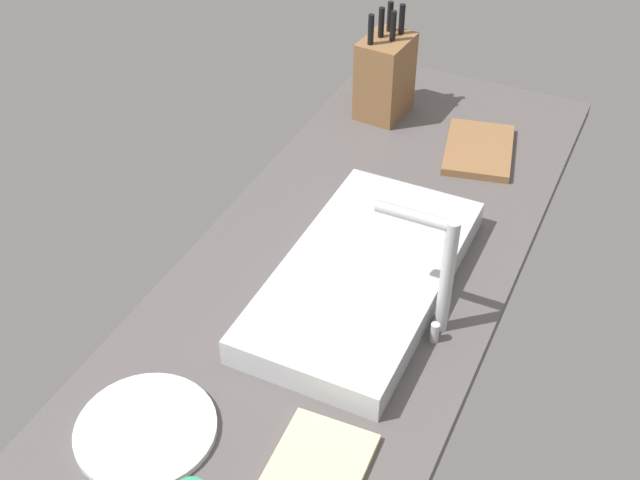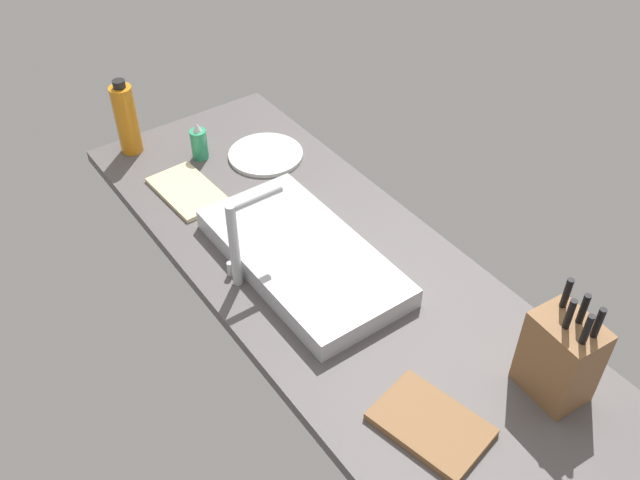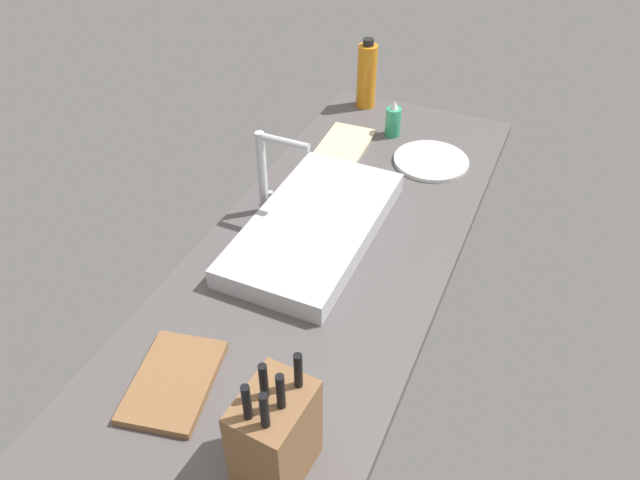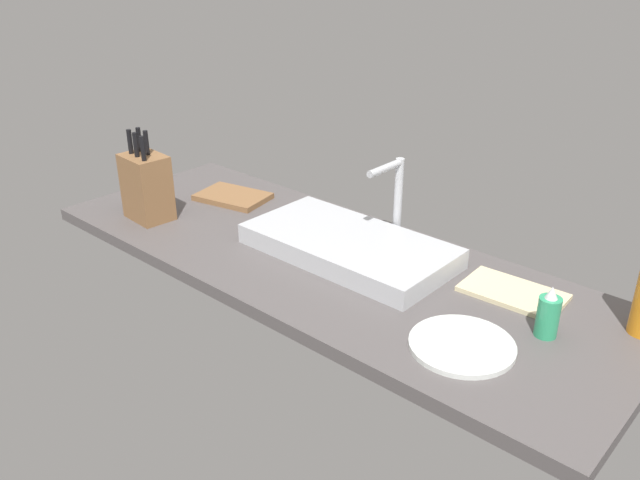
{
  "view_description": "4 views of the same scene",
  "coord_description": "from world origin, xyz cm",
  "px_view_note": "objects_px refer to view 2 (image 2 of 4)",
  "views": [
    {
      "loc": [
        110.85,
        46.75,
        109.18
      ],
      "look_at": [
        3.48,
        -4.33,
        11.16
      ],
      "focal_mm": 45.81,
      "sensor_mm": 36.0,
      "label": 1
    },
    {
      "loc": [
        -102.22,
        76.27,
        125.14
      ],
      "look_at": [
        0.53,
        2.63,
        13.09
      ],
      "focal_mm": 39.23,
      "sensor_mm": 36.0,
      "label": 2
    },
    {
      "loc": [
        -104.86,
        -45.1,
        102.25
      ],
      "look_at": [
        -3.07,
        0.44,
        8.96
      ],
      "focal_mm": 33.68,
      "sensor_mm": 36.0,
      "label": 3
    },
    {
      "loc": [
        104.27,
        -118.44,
        83.3
      ],
      "look_at": [
        0.41,
        -2.0,
        9.26
      ],
      "focal_mm": 36.62,
      "sensor_mm": 36.0,
      "label": 4
    }
  ],
  "objects_px": {
    "knife_block": "(560,356)",
    "dinner_plate": "(266,155)",
    "sink_basin": "(302,256)",
    "cutting_board": "(431,424)",
    "dish_towel": "(188,191)",
    "soap_bottle": "(199,143)",
    "faucet": "(240,235)",
    "water_bottle": "(126,119)"
  },
  "relations": [
    {
      "from": "knife_block",
      "to": "dinner_plate",
      "type": "relative_size",
      "value": 1.21
    },
    {
      "from": "sink_basin",
      "to": "cutting_board",
      "type": "height_order",
      "value": "sink_basin"
    },
    {
      "from": "dinner_plate",
      "to": "dish_towel",
      "type": "xyz_separation_m",
      "value": [
        -0.02,
        0.28,
        0.0
      ]
    },
    {
      "from": "cutting_board",
      "to": "soap_bottle",
      "type": "xyz_separation_m",
      "value": [
        1.11,
        -0.08,
        0.04
      ]
    },
    {
      "from": "sink_basin",
      "to": "dinner_plate",
      "type": "distance_m",
      "value": 0.49
    },
    {
      "from": "dinner_plate",
      "to": "dish_towel",
      "type": "height_order",
      "value": "same"
    },
    {
      "from": "faucet",
      "to": "water_bottle",
      "type": "distance_m",
      "value": 0.69
    },
    {
      "from": "cutting_board",
      "to": "soap_bottle",
      "type": "relative_size",
      "value": 1.86
    },
    {
      "from": "sink_basin",
      "to": "water_bottle",
      "type": "distance_m",
      "value": 0.74
    },
    {
      "from": "knife_block",
      "to": "cutting_board",
      "type": "bearing_deg",
      "value": 78.82
    },
    {
      "from": "water_bottle",
      "to": "dish_towel",
      "type": "xyz_separation_m",
      "value": [
        -0.29,
        -0.04,
        -0.11
      ]
    },
    {
      "from": "cutting_board",
      "to": "dish_towel",
      "type": "xyz_separation_m",
      "value": [
        0.98,
        0.04,
        -0.0
      ]
    },
    {
      "from": "soap_bottle",
      "to": "dish_towel",
      "type": "bearing_deg",
      "value": 139.36
    },
    {
      "from": "cutting_board",
      "to": "water_bottle",
      "type": "bearing_deg",
      "value": 3.36
    },
    {
      "from": "sink_basin",
      "to": "dish_towel",
      "type": "bearing_deg",
      "value": 12.62
    },
    {
      "from": "knife_block",
      "to": "water_bottle",
      "type": "bearing_deg",
      "value": 18.75
    },
    {
      "from": "knife_block",
      "to": "dish_towel",
      "type": "height_order",
      "value": "knife_block"
    },
    {
      "from": "sink_basin",
      "to": "cutting_board",
      "type": "distance_m",
      "value": 0.55
    },
    {
      "from": "cutting_board",
      "to": "soap_bottle",
      "type": "bearing_deg",
      "value": -4.0
    },
    {
      "from": "sink_basin",
      "to": "dish_towel",
      "type": "xyz_separation_m",
      "value": [
        0.44,
        0.1,
        -0.02
      ]
    },
    {
      "from": "dish_towel",
      "to": "cutting_board",
      "type": "bearing_deg",
      "value": -177.85
    },
    {
      "from": "knife_block",
      "to": "dinner_plate",
      "type": "bearing_deg",
      "value": 5.96
    },
    {
      "from": "water_bottle",
      "to": "dinner_plate",
      "type": "height_order",
      "value": "water_bottle"
    },
    {
      "from": "cutting_board",
      "to": "dinner_plate",
      "type": "distance_m",
      "value": 1.03
    },
    {
      "from": "faucet",
      "to": "cutting_board",
      "type": "bearing_deg",
      "value": -171.45
    },
    {
      "from": "knife_block",
      "to": "faucet",
      "type": "bearing_deg",
      "value": 32.92
    },
    {
      "from": "sink_basin",
      "to": "soap_bottle",
      "type": "bearing_deg",
      "value": -1.71
    },
    {
      "from": "knife_block",
      "to": "soap_bottle",
      "type": "height_order",
      "value": "knife_block"
    },
    {
      "from": "soap_bottle",
      "to": "water_bottle",
      "type": "height_order",
      "value": "water_bottle"
    },
    {
      "from": "sink_basin",
      "to": "faucet",
      "type": "xyz_separation_m",
      "value": [
        0.04,
        0.15,
        0.12
      ]
    },
    {
      "from": "faucet",
      "to": "knife_block",
      "type": "xyz_separation_m",
      "value": [
        -0.66,
        -0.36,
        -0.04
      ]
    },
    {
      "from": "dinner_plate",
      "to": "soap_bottle",
      "type": "bearing_deg",
      "value": 55.69
    },
    {
      "from": "soap_bottle",
      "to": "dish_towel",
      "type": "relative_size",
      "value": 0.5
    },
    {
      "from": "soap_bottle",
      "to": "water_bottle",
      "type": "distance_m",
      "value": 0.23
    },
    {
      "from": "knife_block",
      "to": "dinner_plate",
      "type": "height_order",
      "value": "knife_block"
    },
    {
      "from": "cutting_board",
      "to": "dish_towel",
      "type": "relative_size",
      "value": 0.94
    },
    {
      "from": "dinner_plate",
      "to": "knife_block",
      "type": "bearing_deg",
      "value": -178.35
    },
    {
      "from": "knife_block",
      "to": "cutting_board",
      "type": "distance_m",
      "value": 0.3
    },
    {
      "from": "knife_block",
      "to": "dish_towel",
      "type": "relative_size",
      "value": 1.14
    },
    {
      "from": "cutting_board",
      "to": "dinner_plate",
      "type": "height_order",
      "value": "cutting_board"
    },
    {
      "from": "knife_block",
      "to": "sink_basin",
      "type": "bearing_deg",
      "value": 23.12
    },
    {
      "from": "faucet",
      "to": "dish_towel",
      "type": "bearing_deg",
      "value": -7.33
    }
  ]
}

